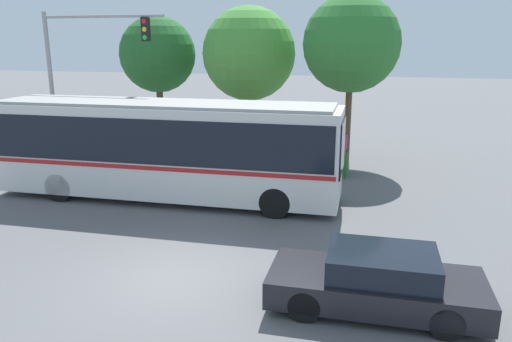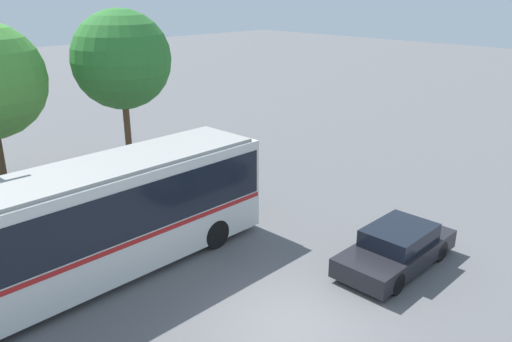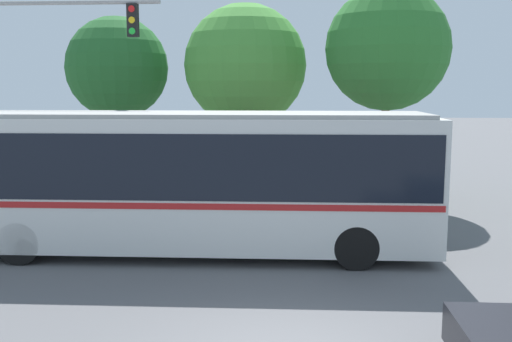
% 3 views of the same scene
% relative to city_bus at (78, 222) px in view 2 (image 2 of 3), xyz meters
% --- Properties ---
extents(ground_plane, '(140.00, 140.00, 0.00)m').
position_rel_city_bus_xyz_m(ground_plane, '(2.70, -5.65, -1.95)').
color(ground_plane, '#5B5B5E').
extents(city_bus, '(12.28, 2.88, 3.44)m').
position_rel_city_bus_xyz_m(city_bus, '(0.00, 0.00, 0.00)').
color(city_bus, silver).
rests_on(city_bus, ground).
extents(sedan_foreground, '(4.44, 1.91, 1.30)m').
position_rel_city_bus_xyz_m(sedan_foreground, '(7.36, -5.91, -1.34)').
color(sedan_foreground, black).
rests_on(sedan_foreground, ground).
extents(flowering_hedge, '(6.54, 1.19, 1.61)m').
position_rel_city_bus_xyz_m(flowering_hedge, '(2.72, 4.68, -1.16)').
color(flowering_hedge, '#286028').
rests_on(flowering_hedge, ground).
extents(street_tree_right, '(4.22, 4.22, 7.44)m').
position_rel_city_bus_xyz_m(street_tree_right, '(5.80, 6.84, 3.36)').
color(street_tree_right, brown).
rests_on(street_tree_right, ground).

